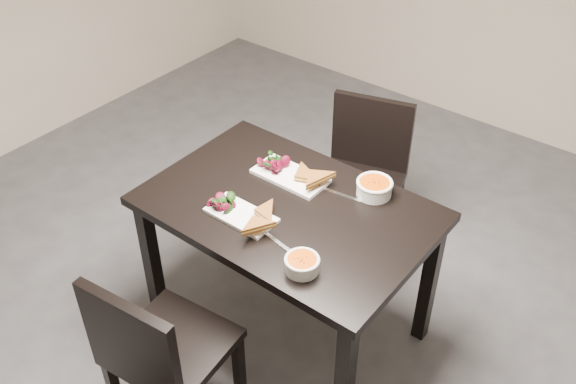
# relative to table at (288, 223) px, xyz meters

# --- Properties ---
(ground) EXTENTS (5.00, 5.00, 0.00)m
(ground) POSITION_rel_table_xyz_m (0.08, -0.13, -0.65)
(ground) COLOR #47474C
(ground) RESTS_ON ground
(table) EXTENTS (1.20, 0.80, 0.75)m
(table) POSITION_rel_table_xyz_m (0.00, 0.00, 0.00)
(table) COLOR black
(table) RESTS_ON ground
(chair_near) EXTENTS (0.46, 0.46, 0.85)m
(chair_near) POSITION_rel_table_xyz_m (-0.05, -0.74, -0.17)
(chair_near) COLOR black
(chair_near) RESTS_ON ground
(chair_far) EXTENTS (0.52, 0.52, 0.85)m
(chair_far) POSITION_rel_table_xyz_m (-0.07, 0.74, -0.17)
(chair_far) COLOR black
(chair_far) RESTS_ON ground
(plate_near) EXTENTS (0.30, 0.15, 0.01)m
(plate_near) POSITION_rel_table_xyz_m (-0.11, -0.18, 0.11)
(plate_near) COLOR white
(plate_near) RESTS_ON table
(sandwich_near) EXTENTS (0.16, 0.13, 0.05)m
(sandwich_near) POSITION_rel_table_xyz_m (-0.04, -0.16, 0.14)
(sandwich_near) COLOR #AB6023
(sandwich_near) RESTS_ON plate_near
(salad_near) EXTENTS (0.09, 0.08, 0.04)m
(salad_near) POSITION_rel_table_xyz_m (-0.21, -0.18, 0.13)
(salad_near) COLOR black
(salad_near) RESTS_ON plate_near
(soup_bowl_near) EXTENTS (0.13, 0.13, 0.06)m
(soup_bowl_near) POSITION_rel_table_xyz_m (0.28, -0.27, 0.13)
(soup_bowl_near) COLOR white
(soup_bowl_near) RESTS_ON table
(cutlery_near) EXTENTS (0.18, 0.05, 0.00)m
(cutlery_near) POSITION_rel_table_xyz_m (0.13, -0.21, 0.10)
(cutlery_near) COLOR silver
(cutlery_near) RESTS_ON table
(plate_far) EXTENTS (0.34, 0.17, 0.02)m
(plate_far) POSITION_rel_table_xyz_m (-0.11, 0.16, 0.11)
(plate_far) COLOR white
(plate_far) RESTS_ON table
(sandwich_far) EXTENTS (0.20, 0.18, 0.05)m
(sandwich_far) POSITION_rel_table_xyz_m (-0.05, 0.15, 0.14)
(sandwich_far) COLOR #AB6023
(sandwich_far) RESTS_ON plate_far
(salad_far) EXTENTS (0.10, 0.09, 0.05)m
(salad_far) POSITION_rel_table_xyz_m (-0.21, 0.16, 0.14)
(salad_far) COLOR black
(salad_far) RESTS_ON plate_far
(soup_bowl_far) EXTENTS (0.16, 0.16, 0.07)m
(soup_bowl_far) POSITION_rel_table_xyz_m (0.24, 0.29, 0.14)
(soup_bowl_far) COLOR white
(soup_bowl_far) RESTS_ON table
(cutlery_far) EXTENTS (0.18, 0.04, 0.00)m
(cutlery_far) POSITION_rel_table_xyz_m (0.14, 0.20, 0.10)
(cutlery_far) COLOR silver
(cutlery_far) RESTS_ON table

